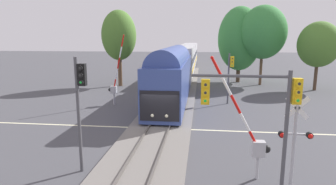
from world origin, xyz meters
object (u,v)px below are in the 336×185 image
object	(u,v)px
crossing_signal_mast	(295,132)
oak_far_right	(263,32)
commuter_train	(184,60)
traffic_signal_far_side	(230,70)
maple_right_background	(319,45)
crossing_gate_far	(114,83)
elm_centre_background	(240,39)
oak_behind_train	(119,36)
crossing_gate_near	(254,139)
traffic_signal_median	(80,97)
traffic_signal_near_right	(260,103)

from	to	relation	value
crossing_signal_mast	oak_far_right	world-z (taller)	oak_far_right
commuter_train	traffic_signal_far_side	bearing A→B (deg)	-73.70
maple_right_background	crossing_gate_far	bearing A→B (deg)	-154.75
elm_centre_background	oak_behind_train	bearing A→B (deg)	-161.96
crossing_gate_near	traffic_signal_median	bearing A→B (deg)	-178.49
traffic_signal_near_right	maple_right_background	bearing A→B (deg)	65.48
crossing_gate_far	traffic_signal_near_right	size ratio (longest dim) A/B	1.29
commuter_train	elm_centre_background	world-z (taller)	elm_centre_background
commuter_train	traffic_signal_far_side	xyz separation A→B (m)	(5.54, -18.95, 0.54)
oak_far_right	crossing_gate_far	bearing A→B (deg)	-139.42
crossing_gate_far	oak_behind_train	bearing A→B (deg)	103.35
crossing_gate_near	maple_right_background	bearing A→B (deg)	64.58
commuter_train	maple_right_background	size ratio (longest dim) A/B	7.19
oak_behind_train	elm_centre_background	distance (m)	16.75
traffic_signal_far_side	maple_right_background	distance (m)	14.18
maple_right_background	elm_centre_background	bearing A→B (deg)	146.71
crossing_signal_mast	maple_right_background	distance (m)	26.61
traffic_signal_near_right	traffic_signal_far_side	distance (m)	16.49
crossing_signal_mast	maple_right_background	bearing A→B (deg)	68.14
crossing_gate_near	traffic_signal_near_right	xyz separation A→B (m)	(-0.11, -1.25, 1.96)
crossing_gate_far	crossing_gate_near	bearing A→B (deg)	-52.06
commuter_train	traffic_signal_near_right	xyz separation A→B (m)	(5.11, -35.43, 1.10)
elm_centre_background	crossing_signal_mast	bearing A→B (deg)	-92.52
maple_right_background	oak_far_right	world-z (taller)	oak_far_right
crossing_gate_far	traffic_signal_far_side	xyz separation A→B (m)	(10.88, 1.69, 1.22)
crossing_gate_near	traffic_signal_near_right	world-z (taller)	crossing_gate_near
traffic_signal_near_right	elm_centre_background	xyz separation A→B (m)	(2.93, 30.71, 2.32)
oak_behind_train	crossing_gate_far	bearing A→B (deg)	-76.65
maple_right_background	oak_far_right	bearing A→B (deg)	149.24
traffic_signal_median	maple_right_background	xyz separation A→B (m)	(19.22, 24.07, 1.84)
oak_behind_train	elm_centre_background	bearing A→B (deg)	18.04
crossing_signal_mast	crossing_gate_far	size ratio (longest dim) A/B	0.62
crossing_gate_near	oak_far_right	size ratio (longest dim) A/B	0.53
crossing_gate_near	traffic_signal_near_right	bearing A→B (deg)	-95.07
elm_centre_background	traffic_signal_near_right	bearing A→B (deg)	-95.46
maple_right_background	traffic_signal_median	bearing A→B (deg)	-128.61
commuter_train	maple_right_background	distance (m)	19.71
traffic_signal_far_side	elm_centre_background	bearing A→B (deg)	80.04
oak_far_right	traffic_signal_near_right	bearing A→B (deg)	-101.18
crossing_gate_near	elm_centre_background	size ratio (longest dim) A/B	0.52
crossing_gate_near	traffic_signal_near_right	size ratio (longest dim) A/B	1.09
elm_centre_background	maple_right_background	bearing A→B (deg)	-33.29
crossing_gate_far	traffic_signal_far_side	distance (m)	11.08
crossing_signal_mast	oak_behind_train	bearing A→B (deg)	120.34
crossing_gate_far	elm_centre_background	xyz separation A→B (m)	(13.38, 15.92, 4.09)
traffic_signal_near_right	crossing_signal_mast	bearing A→B (deg)	19.57
crossing_gate_near	maple_right_background	distance (m)	26.67
crossing_signal_mast	traffic_signal_far_side	bearing A→B (deg)	94.23
traffic_signal_median	maple_right_background	world-z (taller)	maple_right_background
traffic_signal_near_right	crossing_gate_near	bearing A→B (deg)	84.93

